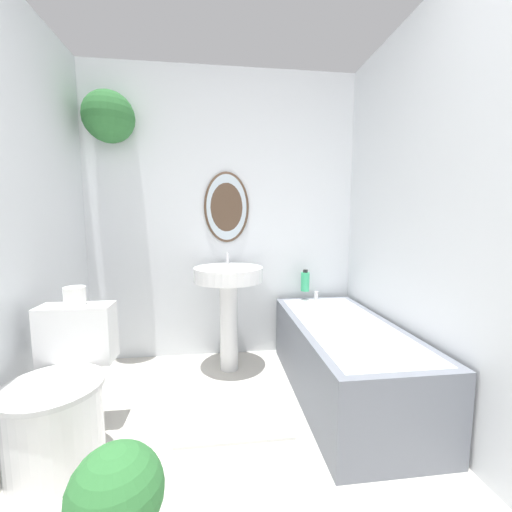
{
  "coord_description": "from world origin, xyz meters",
  "views": [
    {
      "loc": [
        -0.06,
        -0.31,
        1.17
      ],
      "look_at": [
        0.16,
        1.46,
        0.97
      ],
      "focal_mm": 22.0,
      "sensor_mm": 36.0,
      "label": 1
    }
  ],
  "objects_px": {
    "pedestal_sink": "(229,291)",
    "shampoo_bottle": "(305,281)",
    "toilet": "(60,404)",
    "potted_plant": "(117,501)",
    "bathtub": "(344,357)",
    "toilet_paper_roll": "(75,296)"
  },
  "relations": [
    {
      "from": "toilet",
      "to": "pedestal_sink",
      "type": "bearing_deg",
      "value": 44.41
    },
    {
      "from": "toilet",
      "to": "potted_plant",
      "type": "distance_m",
      "value": 0.7
    },
    {
      "from": "pedestal_sink",
      "to": "bathtub",
      "type": "relative_size",
      "value": 0.64
    },
    {
      "from": "pedestal_sink",
      "to": "shampoo_bottle",
      "type": "xyz_separation_m",
      "value": [
        0.66,
        0.19,
        0.02
      ]
    },
    {
      "from": "pedestal_sink",
      "to": "bathtub",
      "type": "distance_m",
      "value": 0.95
    },
    {
      "from": "toilet",
      "to": "bathtub",
      "type": "bearing_deg",
      "value": 13.3
    },
    {
      "from": "toilet",
      "to": "potted_plant",
      "type": "bearing_deg",
      "value": -52.26
    },
    {
      "from": "toilet",
      "to": "shampoo_bottle",
      "type": "relative_size",
      "value": 3.88
    },
    {
      "from": "pedestal_sink",
      "to": "bathtub",
      "type": "height_order",
      "value": "pedestal_sink"
    },
    {
      "from": "potted_plant",
      "to": "pedestal_sink",
      "type": "bearing_deg",
      "value": 72.9
    },
    {
      "from": "pedestal_sink",
      "to": "shampoo_bottle",
      "type": "bearing_deg",
      "value": 15.74
    },
    {
      "from": "shampoo_bottle",
      "to": "toilet_paper_roll",
      "type": "relative_size",
      "value": 1.67
    },
    {
      "from": "potted_plant",
      "to": "toilet_paper_roll",
      "type": "xyz_separation_m",
      "value": [
        -0.42,
        0.78,
        0.52
      ]
    },
    {
      "from": "potted_plant",
      "to": "toilet_paper_roll",
      "type": "height_order",
      "value": "toilet_paper_roll"
    },
    {
      "from": "shampoo_bottle",
      "to": "potted_plant",
      "type": "relative_size",
      "value": 0.43
    },
    {
      "from": "toilet",
      "to": "bathtub",
      "type": "distance_m",
      "value": 1.64
    },
    {
      "from": "pedestal_sink",
      "to": "bathtub",
      "type": "xyz_separation_m",
      "value": [
        0.75,
        -0.46,
        -0.37
      ]
    },
    {
      "from": "bathtub",
      "to": "toilet_paper_roll",
      "type": "distance_m",
      "value": 1.68
    },
    {
      "from": "pedestal_sink",
      "to": "toilet_paper_roll",
      "type": "distance_m",
      "value": 1.05
    },
    {
      "from": "pedestal_sink",
      "to": "potted_plant",
      "type": "bearing_deg",
      "value": -107.1
    },
    {
      "from": "pedestal_sink",
      "to": "potted_plant",
      "type": "distance_m",
      "value": 1.5
    },
    {
      "from": "bathtub",
      "to": "toilet_paper_roll",
      "type": "height_order",
      "value": "toilet_paper_roll"
    }
  ]
}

